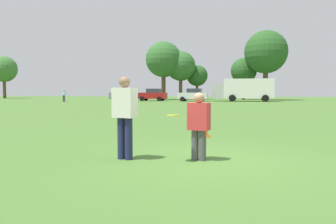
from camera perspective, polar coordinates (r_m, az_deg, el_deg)
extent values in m
plane|color=#47702D|center=(7.26, 6.44, -8.11)|extent=(167.40, 167.40, 0.00)
cylinder|color=#1E234C|center=(7.33, -7.94, -4.43)|extent=(0.17, 0.17, 0.90)
cylinder|color=#1E234C|center=(7.22, -6.72, -4.54)|extent=(0.17, 0.17, 0.90)
cube|color=silver|center=(7.21, -7.38, 1.59)|extent=(0.55, 0.41, 0.64)
sphere|color=#8C664C|center=(7.21, -7.41, 5.06)|extent=(0.24, 0.24, 0.24)
cylinder|color=#4C4C51|center=(7.13, 5.90, -5.68)|extent=(0.15, 0.15, 0.65)
cylinder|color=#4C4C51|center=(7.19, 4.62, -5.60)|extent=(0.15, 0.15, 0.65)
cube|color=red|center=(7.09, 5.28, -0.75)|extent=(0.49, 0.37, 0.58)
sphere|color=tan|center=(7.07, 5.30, 2.43)|extent=(0.22, 0.22, 0.22)
cylinder|color=yellow|center=(6.85, 0.95, -0.56)|extent=(0.27, 0.27, 0.04)
cube|color=#D8590C|center=(10.86, 6.30, -4.12)|extent=(0.32, 0.32, 0.03)
cone|color=orange|center=(10.83, 6.31, -2.87)|extent=(0.24, 0.24, 0.45)
cube|color=slate|center=(50.72, -7.49, 2.79)|extent=(4.28, 2.00, 0.90)
cube|color=#2D333D|center=(50.63, -7.23, 3.60)|extent=(2.08, 1.73, 0.64)
cylinder|color=black|center=(50.28, -9.28, 2.25)|extent=(0.67, 0.25, 0.66)
cylinder|color=black|center=(52.13, -8.44, 2.30)|extent=(0.67, 0.25, 0.66)
cylinder|color=black|center=(49.34, -6.48, 2.25)|extent=(0.67, 0.25, 0.66)
cylinder|color=black|center=(51.22, -5.73, 2.30)|extent=(0.67, 0.25, 0.66)
cube|color=maroon|center=(50.02, -2.68, 2.80)|extent=(4.28, 2.00, 0.90)
cube|color=#2D333D|center=(49.94, -2.41, 3.63)|extent=(2.08, 1.73, 0.64)
cylinder|color=black|center=(49.45, -4.45, 2.26)|extent=(0.67, 0.25, 0.66)
cylinder|color=black|center=(51.35, -3.77, 2.32)|extent=(0.67, 0.25, 0.66)
cylinder|color=black|center=(48.72, -1.53, 2.25)|extent=(0.67, 0.25, 0.66)
cylinder|color=black|center=(50.65, -0.96, 2.31)|extent=(0.67, 0.25, 0.66)
cube|color=silver|center=(48.00, 4.23, 2.76)|extent=(4.28, 2.00, 0.90)
cube|color=#2D333D|center=(47.95, 4.52, 3.62)|extent=(2.08, 1.73, 0.64)
cylinder|color=black|center=(47.24, 2.47, 2.21)|extent=(0.67, 0.25, 0.66)
cylinder|color=black|center=(49.21, 2.91, 2.26)|extent=(0.67, 0.25, 0.66)
cylinder|color=black|center=(46.83, 5.60, 2.18)|extent=(0.67, 0.25, 0.66)
cylinder|color=black|center=(48.81, 5.92, 2.24)|extent=(0.67, 0.25, 0.66)
cube|color=white|center=(48.65, 13.59, 3.92)|extent=(6.91, 2.83, 2.70)
cube|color=#B2B2B7|center=(48.81, 8.64, 3.57)|extent=(1.91, 2.38, 2.00)
cylinder|color=black|center=(47.33, 10.90, 2.33)|extent=(0.97, 0.33, 0.96)
cylinder|color=black|center=(50.07, 11.03, 2.40)|extent=(0.97, 0.33, 0.96)
cylinder|color=black|center=(47.35, 16.25, 2.25)|extent=(0.97, 0.33, 0.96)
cylinder|color=black|center=(50.09, 16.09, 2.32)|extent=(0.97, 0.33, 0.96)
cylinder|color=#4C4C51|center=(47.96, -17.39, 2.20)|extent=(0.16, 0.16, 0.87)
cylinder|color=#4C4C51|center=(47.87, -17.20, 2.20)|extent=(0.16, 0.16, 0.87)
cube|color=#9EC6E5|center=(47.91, -17.31, 3.09)|extent=(0.49, 0.30, 0.62)
sphere|color=tan|center=(47.91, -17.32, 3.60)|extent=(0.24, 0.24, 0.24)
cylinder|color=brown|center=(76.01, -26.07, 3.51)|extent=(0.62, 0.62, 3.69)
sphere|color=#3D7033|center=(76.14, -26.16, 6.59)|extent=(5.27, 5.27, 5.27)
cylinder|color=brown|center=(57.78, -0.77, 4.26)|extent=(0.71, 0.71, 4.29)
sphere|color=#33662D|center=(58.03, -0.77, 8.96)|extent=(6.13, 6.13, 6.13)
cylinder|color=brown|center=(58.28, 2.16, 3.92)|extent=(0.60, 0.60, 3.60)
sphere|color=#33662D|center=(58.44, 2.17, 7.83)|extent=(5.15, 5.15, 5.15)
cylinder|color=brown|center=(59.83, 4.96, 3.43)|extent=(0.44, 0.44, 2.61)
sphere|color=#285623|center=(59.90, 4.98, 6.19)|extent=(3.73, 3.73, 3.73)
cylinder|color=brown|center=(58.26, 12.73, 3.56)|extent=(0.51, 0.51, 3.05)
sphere|color=#285623|center=(58.36, 12.78, 6.88)|extent=(4.35, 4.35, 4.35)
cylinder|color=brown|center=(56.20, 16.24, 4.40)|extent=(0.80, 0.80, 4.79)
sphere|color=#285623|center=(56.54, 16.33, 9.78)|extent=(6.85, 6.85, 6.85)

